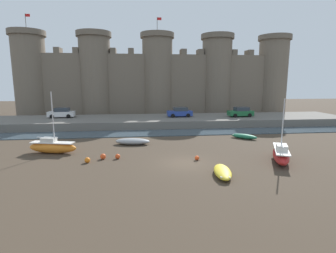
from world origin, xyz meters
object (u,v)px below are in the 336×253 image
Objects in this scene: sailboat_near_channel_left at (52,147)px; mooring_buoy_near_channel at (87,160)px; rowboat_midflat_right at (244,136)px; car_quay_centre_west at (62,113)px; rowboat_foreground_centre at (223,172)px; mooring_buoy_near_shore at (103,156)px; mooring_buoy_mid_mud at (197,158)px; car_quay_east at (180,112)px; car_quay_west at (241,112)px; rowboat_midflat_left at (132,141)px; mooring_buoy_off_centre at (118,156)px; sailboat_near_channel_right at (281,154)px.

sailboat_near_channel_left is 5.45m from mooring_buoy_near_channel.
car_quay_centre_west reaches higher than rowboat_midflat_right.
mooring_buoy_near_shore is (-9.59, 5.35, -0.05)m from rowboat_foreground_centre.
car_quay_east is at bearing 85.47° from mooring_buoy_mid_mud.
rowboat_midflat_left is at bearing -144.42° from car_quay_west.
sailboat_near_channel_left reaches higher than car_quay_centre_west.
sailboat_near_channel_left reaches higher than mooring_buoy_off_centre.
mooring_buoy_mid_mud is (-7.33, 1.22, -0.47)m from sailboat_near_channel_right.
rowboat_midflat_left is 7.89× the size of mooring_buoy_near_shore.
rowboat_midflat_left is 19.01m from car_quay_centre_west.
mooring_buoy_off_centre is at bearing 19.98° from mooring_buoy_near_channel.
rowboat_foreground_centre is 0.64× the size of sailboat_near_channel_right.
car_quay_west is (10.15, -0.95, 0.00)m from car_quay_east.
rowboat_foreground_centre is at bearing -32.75° from mooring_buoy_off_centre.
rowboat_foreground_centre is 11.68m from mooring_buoy_near_channel.
rowboat_foreground_centre is at bearing -118.78° from rowboat_midflat_right.
sailboat_near_channel_left is 21.75m from sailboat_near_channel_right.
mooring_buoy_mid_mud is (7.21, -1.23, -0.02)m from mooring_buoy_off_centre.
mooring_buoy_off_centre is at bearing 170.44° from sailboat_near_channel_right.
sailboat_near_channel_right is (21.13, -5.16, 0.02)m from sailboat_near_channel_left.
rowboat_midflat_left is at bearing -51.64° from car_quay_centre_west.
mooring_buoy_near_shore is at bearing 171.10° from sailboat_near_channel_right.
car_quay_east reaches higher than mooring_buoy_near_channel.
car_quay_east is (0.56, 24.44, 1.71)m from rowboat_foreground_centre.
rowboat_midflat_right is at bearing -27.50° from car_quay_centre_west.
sailboat_near_channel_right reaches higher than rowboat_midflat_right.
rowboat_midflat_right reaches higher than mooring_buoy_off_centre.
sailboat_near_channel_left is at bearing 166.28° from sailboat_near_channel_right.
rowboat_midflat_left is 1.13× the size of rowboat_foreground_centre.
mooring_buoy_off_centre is 0.89× the size of mooring_buoy_near_shore.
mooring_buoy_near_channel is (-2.55, -0.93, 0.01)m from mooring_buoy_off_centre.
mooring_buoy_off_centre is at bearing -136.24° from car_quay_west.
rowboat_midflat_right is at bearing 24.35° from mooring_buoy_near_channel.
car_quay_centre_west is at bearing 102.53° from sailboat_near_channel_left.
car_quay_west is (18.97, 18.17, 1.79)m from mooring_buoy_off_centre.
car_quay_east is at bearing -3.61° from car_quay_centre_west.
sailboat_near_channel_left is 14.36m from mooring_buoy_mid_mud.
car_quay_west is (4.43, 20.62, 1.34)m from sailboat_near_channel_right.
rowboat_midflat_right is 6.04× the size of mooring_buoy_near_shore.
rowboat_midflat_left reaches higher than mooring_buoy_off_centre.
rowboat_midflat_left is 8.32m from sailboat_near_channel_left.
rowboat_midflat_right is at bearing 11.31° from sailboat_near_channel_left.
car_quay_centre_west is (-25.05, 22.79, 1.34)m from sailboat_near_channel_right.
sailboat_near_channel_left is 1.09× the size of sailboat_near_channel_right.
car_quay_east is at bearing 88.70° from rowboat_foreground_centre.
mooring_buoy_mid_mud is 0.10× the size of car_quay_west.
mooring_buoy_mid_mud is at bearing -9.67° from mooring_buoy_off_centre.
car_quay_centre_west is (-9.18, 20.31, 1.76)m from mooring_buoy_near_shore.
sailboat_near_channel_right is (6.28, 2.87, 0.38)m from rowboat_foreground_centre.
mooring_buoy_near_channel is (-17.10, 1.52, -0.44)m from sailboat_near_channel_right.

